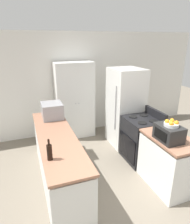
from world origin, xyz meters
name	(u,v)px	position (x,y,z in m)	size (l,w,h in m)	color
wall_back	(75,85)	(0.00, 3.28, 1.30)	(7.00, 0.06, 2.60)	white
counter_left	(58,160)	(-0.86, 1.31, 0.44)	(0.60, 2.41, 0.91)	silver
counter_right	(168,163)	(0.86, 0.57, 0.44)	(0.60, 0.95, 0.91)	silver
pantry_cabinet	(75,101)	(-0.10, 3.00, 0.95)	(0.94, 0.49, 1.91)	white
stove	(141,139)	(0.88, 1.42, 0.47)	(0.66, 0.70, 1.07)	black
refrigerator	(125,108)	(0.90, 2.19, 0.91)	(0.70, 0.77, 1.81)	white
microwave	(52,110)	(-0.79, 2.13, 1.07)	(0.41, 0.44, 0.30)	#939399
wine_bottle	(50,152)	(-1.06, 0.62, 1.03)	(0.07, 0.07, 0.30)	black
toaster_oven	(169,133)	(0.75, 0.51, 1.04)	(0.32, 0.41, 0.26)	black
fruit_bowl	(171,124)	(0.76, 0.49, 1.21)	(0.22, 0.22, 0.10)	silver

